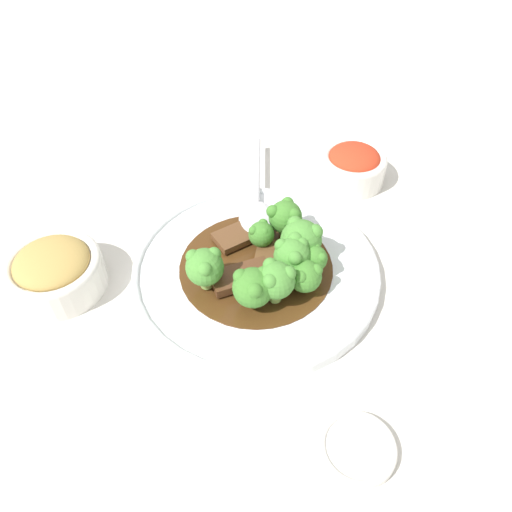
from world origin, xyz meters
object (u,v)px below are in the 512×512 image
at_px(broccoli_floret_8, 305,275).
at_px(broccoli_floret_0, 292,256).
at_px(beef_strip_2, 241,277).
at_px(sauce_dish, 358,448).
at_px(side_bowl_kimchi, 353,165).
at_px(broccoli_floret_1, 261,234).
at_px(beef_strip_1, 239,235).
at_px(broccoli_floret_2, 301,239).
at_px(broccoli_floret_3, 253,287).
at_px(broccoli_floret_7, 314,258).
at_px(beef_strip_0, 270,259).
at_px(broccoli_floret_4, 285,216).
at_px(broccoli_floret_6, 205,267).
at_px(broccoli_floret_5, 276,280).
at_px(main_plate, 256,269).
at_px(serving_spoon, 257,211).
at_px(side_bowl_appetizer, 55,270).

bearing_deg(broccoli_floret_8, broccoli_floret_0, -34.19).
relative_size(beef_strip_2, sauce_dish, 1.05).
xyz_separation_m(side_bowl_kimchi, sauce_dish, (-0.11, 0.41, -0.02)).
height_order(broccoli_floret_8, side_bowl_kimchi, broccoli_floret_8).
height_order(broccoli_floret_0, broccoli_floret_8, broccoli_floret_0).
distance_m(broccoli_floret_1, side_bowl_kimchi, 0.22).
xyz_separation_m(beef_strip_1, sauce_dish, (-0.22, 0.21, -0.02)).
height_order(broccoli_floret_2, broccoli_floret_3, broccoli_floret_2).
bearing_deg(broccoli_floret_7, beef_strip_0, 3.32).
xyz_separation_m(broccoli_floret_4, sauce_dish, (-0.16, 0.24, -0.04)).
bearing_deg(broccoli_floret_6, broccoli_floret_0, -148.71).
distance_m(beef_strip_2, broccoli_floret_1, 0.06).
bearing_deg(broccoli_floret_5, broccoli_floret_2, -94.21).
height_order(broccoli_floret_3, broccoli_floret_4, same).
xyz_separation_m(broccoli_floret_1, broccoli_floret_6, (0.04, 0.09, 0.01)).
relative_size(broccoli_floret_5, broccoli_floret_7, 1.32).
bearing_deg(broccoli_floret_1, broccoli_floret_6, 66.40).
bearing_deg(broccoli_floret_8, beef_strip_0, -24.89).
xyz_separation_m(main_plate, sauce_dish, (-0.18, 0.18, -0.00)).
bearing_deg(broccoli_floret_2, side_bowl_kimchi, -94.44).
height_order(broccoli_floret_5, serving_spoon, broccoli_floret_5).
bearing_deg(broccoli_floret_6, beef_strip_0, -131.87).
xyz_separation_m(beef_strip_2, broccoli_floret_2, (-0.05, -0.06, 0.03)).
xyz_separation_m(broccoli_floret_2, side_bowl_kimchi, (-0.02, -0.21, -0.02)).
bearing_deg(broccoli_floret_6, broccoli_floret_8, -160.60).
height_order(beef_strip_2, serving_spoon, serving_spoon).
bearing_deg(sauce_dish, broccoli_floret_8, -55.93).
bearing_deg(sauce_dish, serving_spoon, -51.37).
height_order(broccoli_floret_2, broccoli_floret_4, broccoli_floret_2).
bearing_deg(broccoli_floret_3, main_plate, -71.19).
relative_size(broccoli_floret_0, serving_spoon, 0.25).
height_order(broccoli_floret_1, serving_spoon, broccoli_floret_1).
bearing_deg(broccoli_floret_3, broccoli_floret_0, -114.21).
height_order(beef_strip_2, broccoli_floret_2, broccoli_floret_2).
height_order(broccoli_floret_1, broccoli_floret_5, broccoli_floret_5).
height_order(broccoli_floret_1, side_bowl_appetizer, same).
bearing_deg(serving_spoon, beef_strip_1, 84.84).
bearing_deg(side_bowl_appetizer, broccoli_floret_2, -152.32).
relative_size(serving_spoon, sauce_dish, 3.02).
bearing_deg(sauce_dish, broccoli_floret_0, -53.35).
bearing_deg(sauce_dish, broccoli_floret_4, -56.09).
xyz_separation_m(broccoli_floret_8, serving_spoon, (0.10, -0.10, -0.02)).
bearing_deg(broccoli_floret_6, broccoli_floret_5, -172.29).
xyz_separation_m(broccoli_floret_3, sauce_dish, (-0.16, 0.12, -0.04)).
height_order(main_plate, broccoli_floret_7, broccoli_floret_7).
relative_size(beef_strip_1, side_bowl_appetizer, 0.65).
distance_m(broccoli_floret_2, serving_spoon, 0.10).
distance_m(broccoli_floret_1, broccoli_floret_4, 0.04).
bearing_deg(broccoli_floret_5, beef_strip_2, -14.10).
relative_size(broccoli_floret_0, broccoli_floret_4, 1.06).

